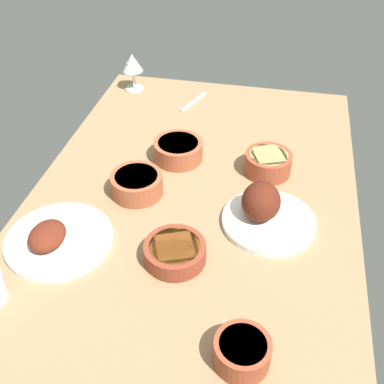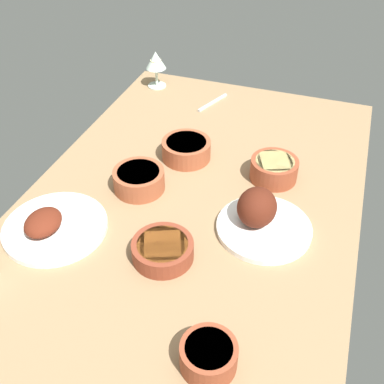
{
  "view_description": "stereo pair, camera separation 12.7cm",
  "coord_description": "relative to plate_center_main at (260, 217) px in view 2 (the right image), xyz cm",
  "views": [
    {
      "loc": [
        -96.11,
        -20.05,
        87.06
      ],
      "look_at": [
        0.0,
        0.0,
        6.0
      ],
      "focal_mm": 43.39,
      "sensor_mm": 36.0,
      "label": 1
    },
    {
      "loc": [
        -92.72,
        -32.3,
        87.06
      ],
      "look_at": [
        0.0,
        0.0,
        6.0
      ],
      "focal_mm": 43.39,
      "sensor_mm": 36.0,
      "label": 2
    }
  ],
  "objects": [
    {
      "name": "dining_table",
      "position": [
        5.58,
        20.19,
        -5.7
      ],
      "size": [
        140.0,
        90.0,
        4.0
      ],
      "primitive_type": "cube",
      "color": "#937551",
      "rests_on": "ground"
    },
    {
      "name": "plate_center_main",
      "position": [
        0.0,
        0.0,
        0.0
      ],
      "size": [
        24.26,
        24.26,
        11.06
      ],
      "color": "white",
      "rests_on": "dining_table"
    },
    {
      "name": "plate_near_viewer",
      "position": [
        -18.54,
        49.39,
        -1.99
      ],
      "size": [
        26.46,
        26.46,
        6.41
      ],
      "color": "white",
      "rests_on": "dining_table"
    },
    {
      "name": "bowl_cream",
      "position": [
        -40.69,
        0.73,
        -0.57
      ],
      "size": [
        11.19,
        11.19,
        5.76
      ],
      "color": "brown",
      "rests_on": "dining_table"
    },
    {
      "name": "bowl_onions",
      "position": [
        4.57,
        35.58,
        -0.42
      ],
      "size": [
        14.4,
        14.4,
        6.05
      ],
      "color": "#A35133",
      "rests_on": "dining_table"
    },
    {
      "name": "bowl_soup",
      "position": [
        -17.57,
        19.48,
        -1.16
      ],
      "size": [
        14.84,
        14.84,
        4.61
      ],
      "color": "brown",
      "rests_on": "dining_table"
    },
    {
      "name": "bowl_pasta",
      "position": [
        21.72,
        0.81,
        -0.32
      ],
      "size": [
        13.66,
        13.66,
        6.26
      ],
      "color": "brown",
      "rests_on": "dining_table"
    },
    {
      "name": "bowl_potatoes",
      "position": [
        23.11,
        28.14,
        -0.48
      ],
      "size": [
        14.91,
        14.91,
        5.94
      ],
      "color": "#A35133",
      "rests_on": "dining_table"
    },
    {
      "name": "wine_glass",
      "position": [
        64.55,
        55.13,
        6.23
      ],
      "size": [
        7.6,
        7.6,
        14.0
      ],
      "color": "silver",
      "rests_on": "dining_table"
    },
    {
      "name": "fork_loose",
      "position": [
        58.52,
        30.6,
        -3.3
      ],
      "size": [
        15.26,
        6.73,
        0.8
      ],
      "primitive_type": "cube",
      "rotation": [
        0.0,
        0.0,
        2.77
      ],
      "color": "silver",
      "rests_on": "dining_table"
    }
  ]
}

